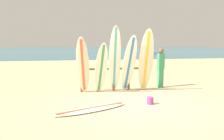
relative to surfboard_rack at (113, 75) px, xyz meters
The scene contains 12 objects.
ground_plane 2.05m from the surfboard_rack, 76.57° to the right, with size 120.00×120.00×0.00m, color #CCB784.
ocean_water 56.11m from the surfboard_rack, 89.54° to the left, with size 120.00×80.00×0.01m, color teal.
surfboard_rack is the anchor object (origin of this frame).
surfboard_leaning_far_left 1.35m from the surfboard_rack, 164.11° to the right, with size 0.62×0.80×2.16m.
surfboard_leaning_left 0.78m from the surfboard_rack, 142.10° to the right, with size 0.61×0.93×1.96m.
surfboard_leaning_center_left 0.71m from the surfboard_rack, 88.63° to the right, with size 0.50×0.72×2.59m.
surfboard_leaning_center 0.81m from the surfboard_rack, 33.54° to the right, with size 0.69×0.97×2.23m.
surfboard_leaning_center_right 1.42m from the surfboard_rack, 19.81° to the right, with size 0.64×0.88×2.47m.
surfboard_lying_on_sand 2.70m from the surfboard_rack, 114.54° to the right, with size 2.31×1.34×0.08m.
beachgoer_standing 2.17m from the surfboard_rack, ahead, with size 0.30×0.23×1.72m.
small_boat_offshore 30.91m from the surfboard_rack, 66.51° to the left, with size 3.25×2.19×0.71m.
sand_bucket 2.31m from the surfboard_rack, 69.63° to the right, with size 0.21×0.21×0.23m, color #A53F8C.
Camera 1 is at (-2.06, -6.52, 1.92)m, focal length 34.57 mm.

